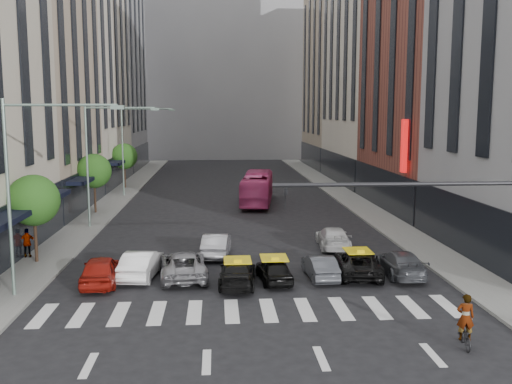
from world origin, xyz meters
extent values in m
plane|color=black|center=(0.00, 0.00, 0.00)|extent=(160.00, 160.00, 0.00)
cube|color=slate|center=(-11.50, 30.00, 0.07)|extent=(3.00, 96.00, 0.15)
cube|color=slate|center=(11.50, 30.00, 0.07)|extent=(3.00, 96.00, 0.15)
cube|color=tan|center=(-17.00, 28.00, 12.00)|extent=(8.00, 16.00, 24.00)
cube|color=beige|center=(-17.00, 46.00, 18.00)|extent=(8.00, 20.00, 36.00)
cube|color=gray|center=(-17.00, 65.00, 15.00)|extent=(8.00, 18.00, 30.00)
cube|color=brown|center=(17.00, 27.00, 13.00)|extent=(8.00, 18.00, 26.00)
cube|color=beige|center=(17.00, 46.00, 20.00)|extent=(8.00, 20.00, 40.00)
cube|color=tan|center=(17.00, 65.00, 14.00)|extent=(8.00, 18.00, 28.00)
cube|color=gray|center=(0.00, 85.00, 18.00)|extent=(30.00, 10.00, 36.00)
cylinder|color=black|center=(-11.80, 10.00, 1.72)|extent=(0.18, 0.18, 3.15)
sphere|color=#1B4714|center=(-11.80, 10.00, 3.66)|extent=(2.88, 2.88, 2.88)
cylinder|color=black|center=(-11.80, 26.00, 1.72)|extent=(0.18, 0.18, 3.15)
sphere|color=#1B4714|center=(-11.80, 26.00, 3.66)|extent=(2.88, 2.88, 2.88)
cylinder|color=black|center=(-11.80, 42.00, 1.72)|extent=(0.18, 0.18, 3.15)
sphere|color=#1B4714|center=(-11.80, 42.00, 3.66)|extent=(2.88, 2.88, 2.88)
cylinder|color=gray|center=(-11.00, 4.00, 4.65)|extent=(0.16, 0.16, 9.00)
cylinder|color=gray|center=(-8.50, 4.00, 8.85)|extent=(5.00, 0.12, 0.12)
cube|color=gray|center=(-6.00, 4.00, 8.75)|extent=(0.60, 0.25, 0.18)
cylinder|color=gray|center=(-11.00, 20.00, 4.65)|extent=(0.16, 0.16, 9.00)
cylinder|color=gray|center=(-8.50, 20.00, 8.85)|extent=(5.00, 0.12, 0.12)
cube|color=gray|center=(-6.00, 20.00, 8.75)|extent=(0.60, 0.25, 0.18)
cylinder|color=gray|center=(-11.00, 36.00, 4.65)|extent=(0.16, 0.16, 9.00)
cylinder|color=gray|center=(-8.50, 36.00, 8.85)|extent=(5.00, 0.12, 0.12)
cube|color=gray|center=(-6.00, 36.00, 8.75)|extent=(0.60, 0.25, 0.18)
cylinder|color=black|center=(5.50, -1.00, 5.80)|extent=(10.00, 0.16, 0.16)
imported|color=black|center=(1.00, -1.00, 5.30)|extent=(0.13, 0.16, 0.80)
cube|color=red|center=(12.60, 20.00, 6.00)|extent=(0.30, 0.70, 4.00)
imported|color=maroon|center=(-7.40, 5.83, 0.73)|extent=(1.97, 4.39, 1.46)
imported|color=white|center=(-5.53, 6.93, 0.72)|extent=(2.01, 4.49, 1.43)
imported|color=gray|center=(-3.36, 6.70, 0.70)|extent=(2.79, 5.24, 1.40)
imported|color=black|center=(-0.60, 5.21, 0.63)|extent=(2.09, 4.46, 1.26)
imported|color=black|center=(1.26, 5.63, 0.62)|extent=(1.84, 3.76, 1.23)
imported|color=#3D3F44|center=(3.71, 6.12, 0.61)|extent=(1.47, 3.77, 1.22)
imported|color=black|center=(5.77, 6.46, 0.66)|extent=(2.71, 4.95, 1.32)
imported|color=#414449|center=(8.03, 6.31, 0.66)|extent=(2.04, 4.62, 1.32)
imported|color=#A7A7AC|center=(-1.64, 11.09, 0.70)|extent=(1.88, 4.37, 1.40)
imported|color=silver|center=(5.74, 12.68, 0.66)|extent=(2.14, 4.67, 1.32)
imported|color=#D33E7F|center=(2.21, 30.40, 1.47)|extent=(3.84, 10.82, 2.95)
imported|color=black|center=(7.42, -2.85, 0.43)|extent=(0.86, 1.72, 0.86)
imported|color=gray|center=(7.42, -2.85, 1.73)|extent=(0.70, 0.53, 1.75)
imported|color=gray|center=(-12.60, 11.00, 1.00)|extent=(1.04, 0.53, 1.70)
camera|label=1|loc=(-1.61, -22.20, 8.54)|focal=40.00mm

